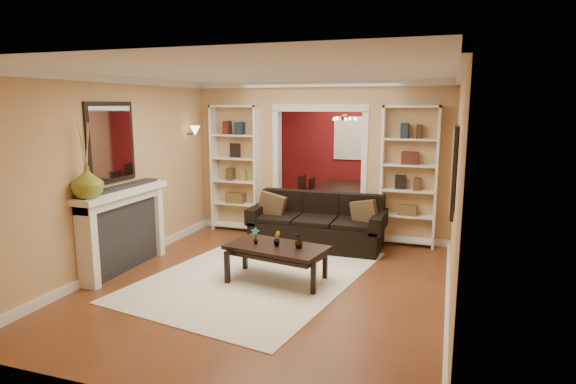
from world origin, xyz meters
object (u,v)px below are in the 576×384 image
(coffee_table, at_px, (277,264))
(fireplace, at_px, (125,230))
(sofa, at_px, (317,221))
(bookshelf_left, at_px, (236,169))
(bookshelf_right, at_px, (409,177))
(dining_table, at_px, (343,202))

(coffee_table, xyz_separation_m, fireplace, (-2.17, -0.25, 0.34))
(sofa, relative_size, coffee_table, 1.70)
(sofa, distance_m, coffee_table, 1.71)
(bookshelf_left, relative_size, bookshelf_right, 1.00)
(bookshelf_right, bearing_deg, sofa, -157.36)
(sofa, xyz_separation_m, bookshelf_left, (-1.71, 0.58, 0.72))
(fireplace, distance_m, dining_table, 4.74)
(bookshelf_left, bearing_deg, bookshelf_right, 0.00)
(coffee_table, xyz_separation_m, bookshelf_left, (-1.63, 2.28, 0.91))
(bookshelf_left, height_order, fireplace, bookshelf_left)
(sofa, bearing_deg, bookshelf_left, 161.26)
(coffee_table, distance_m, fireplace, 2.21)
(bookshelf_left, bearing_deg, coffee_table, -54.41)
(bookshelf_right, relative_size, fireplace, 1.35)
(bookshelf_right, distance_m, dining_table, 2.36)
(sofa, relative_size, bookshelf_left, 0.95)
(fireplace, bearing_deg, bookshelf_right, 34.80)
(sofa, relative_size, dining_table, 1.22)
(fireplace, relative_size, dining_table, 0.95)
(bookshelf_right, bearing_deg, bookshelf_left, 180.00)
(sofa, bearing_deg, coffee_table, -92.72)
(bookshelf_left, xyz_separation_m, fireplace, (-0.54, -2.53, -0.57))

